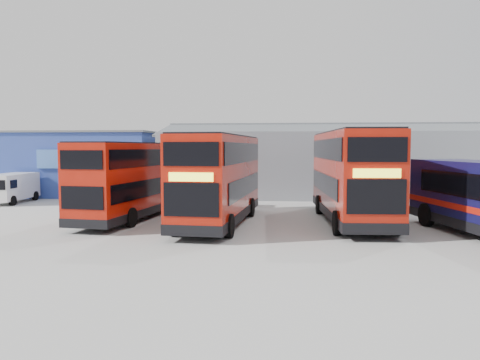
{
  "coord_description": "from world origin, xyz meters",
  "views": [
    {
      "loc": [
        2.16,
        -19.46,
        3.86
      ],
      "look_at": [
        -0.06,
        5.63,
        2.1
      ],
      "focal_mm": 35.0,
      "sensor_mm": 36.0,
      "label": 1
    }
  ],
  "objects_px": {
    "panel_van": "(12,187)",
    "double_decker_centre": "(220,180)",
    "maintenance_shed": "(352,163)",
    "double_decker_left": "(131,181)",
    "office_block": "(86,163)",
    "double_decker_right": "(351,177)"
  },
  "relations": [
    {
      "from": "office_block",
      "to": "double_decker_right",
      "type": "xyz_separation_m",
      "value": [
        19.74,
        -12.92,
        -0.25
      ]
    },
    {
      "from": "double_decker_left",
      "to": "double_decker_centre",
      "type": "relative_size",
      "value": 0.93
    },
    {
      "from": "panel_van",
      "to": "double_decker_right",
      "type": "bearing_deg",
      "value": -18.67
    },
    {
      "from": "double_decker_left",
      "to": "panel_van",
      "type": "relative_size",
      "value": 2.11
    },
    {
      "from": "double_decker_left",
      "to": "double_decker_centre",
      "type": "distance_m",
      "value": 5.05
    },
    {
      "from": "double_decker_centre",
      "to": "panel_van",
      "type": "bearing_deg",
      "value": 158.87
    },
    {
      "from": "maintenance_shed",
      "to": "double_decker_centre",
      "type": "relative_size",
      "value": 2.84
    },
    {
      "from": "double_decker_left",
      "to": "double_decker_right",
      "type": "distance_m",
      "value": 11.61
    },
    {
      "from": "double_decker_right",
      "to": "panel_van",
      "type": "height_order",
      "value": "double_decker_right"
    },
    {
      "from": "office_block",
      "to": "maintenance_shed",
      "type": "height_order",
      "value": "maintenance_shed"
    },
    {
      "from": "maintenance_shed",
      "to": "double_decker_right",
      "type": "height_order",
      "value": "maintenance_shed"
    },
    {
      "from": "office_block",
      "to": "double_decker_right",
      "type": "height_order",
      "value": "office_block"
    },
    {
      "from": "double_decker_left",
      "to": "double_decker_right",
      "type": "xyz_separation_m",
      "value": [
        11.61,
        0.13,
        0.28
      ]
    },
    {
      "from": "double_decker_right",
      "to": "office_block",
      "type": "bearing_deg",
      "value": 144.51
    },
    {
      "from": "panel_van",
      "to": "double_decker_centre",
      "type": "bearing_deg",
      "value": -28.63
    },
    {
      "from": "double_decker_centre",
      "to": "double_decker_right",
      "type": "height_order",
      "value": "double_decker_right"
    },
    {
      "from": "office_block",
      "to": "panel_van",
      "type": "bearing_deg",
      "value": -111.34
    },
    {
      "from": "office_block",
      "to": "double_decker_left",
      "type": "height_order",
      "value": "office_block"
    },
    {
      "from": "double_decker_right",
      "to": "panel_van",
      "type": "relative_size",
      "value": 2.37
    },
    {
      "from": "office_block",
      "to": "panel_van",
      "type": "distance_m",
      "value": 7.19
    },
    {
      "from": "maintenance_shed",
      "to": "panel_van",
      "type": "relative_size",
      "value": 6.45
    },
    {
      "from": "double_decker_right",
      "to": "panel_van",
      "type": "distance_m",
      "value": 23.23
    }
  ]
}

